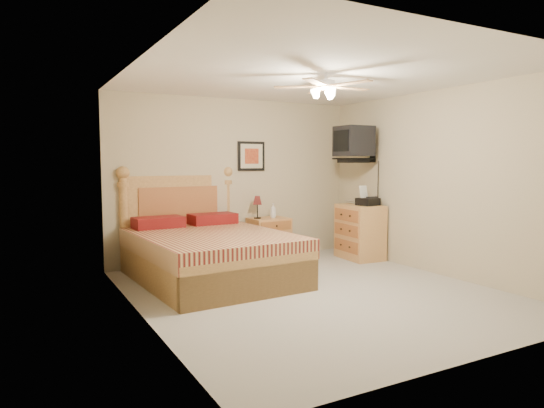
# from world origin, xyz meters

# --- Properties ---
(floor) EXTENTS (4.50, 4.50, 0.00)m
(floor) POSITION_xyz_m (0.00, 0.00, 0.00)
(floor) COLOR #9B978C
(floor) RESTS_ON ground
(ceiling) EXTENTS (4.00, 4.50, 0.04)m
(ceiling) POSITION_xyz_m (0.00, 0.00, 2.50)
(ceiling) COLOR white
(ceiling) RESTS_ON ground
(wall_back) EXTENTS (4.00, 0.04, 2.50)m
(wall_back) POSITION_xyz_m (0.00, 2.25, 1.25)
(wall_back) COLOR tan
(wall_back) RESTS_ON ground
(wall_front) EXTENTS (4.00, 0.04, 2.50)m
(wall_front) POSITION_xyz_m (0.00, -2.25, 1.25)
(wall_front) COLOR tan
(wall_front) RESTS_ON ground
(wall_left) EXTENTS (0.04, 4.50, 2.50)m
(wall_left) POSITION_xyz_m (-2.00, 0.00, 1.25)
(wall_left) COLOR tan
(wall_left) RESTS_ON ground
(wall_right) EXTENTS (0.04, 4.50, 2.50)m
(wall_right) POSITION_xyz_m (2.00, 0.00, 1.25)
(wall_right) COLOR tan
(wall_right) RESTS_ON ground
(bed) EXTENTS (1.87, 2.38, 1.48)m
(bed) POSITION_xyz_m (-0.85, 1.12, 0.74)
(bed) COLOR #A07341
(bed) RESTS_ON ground
(nightstand) EXTENTS (0.61, 0.47, 0.65)m
(nightstand) POSITION_xyz_m (0.47, 2.00, 0.32)
(nightstand) COLOR #B47845
(nightstand) RESTS_ON ground
(table_lamp) EXTENTS (0.24, 0.24, 0.35)m
(table_lamp) POSITION_xyz_m (0.28, 2.04, 0.82)
(table_lamp) COLOR #561512
(table_lamp) RESTS_ON nightstand
(lotion_bottle) EXTENTS (0.10, 0.10, 0.23)m
(lotion_bottle) POSITION_xyz_m (0.53, 1.98, 0.76)
(lotion_bottle) COLOR silver
(lotion_bottle) RESTS_ON nightstand
(framed_picture) EXTENTS (0.46, 0.04, 0.46)m
(framed_picture) POSITION_xyz_m (0.27, 2.23, 1.62)
(framed_picture) COLOR black
(framed_picture) RESTS_ON wall_back
(dresser) EXTENTS (0.55, 0.76, 0.86)m
(dresser) POSITION_xyz_m (1.73, 1.32, 0.43)
(dresser) COLOR #C27A41
(dresser) RESTS_ON ground
(fax_machine) EXTENTS (0.33, 0.34, 0.31)m
(fax_machine) POSITION_xyz_m (1.76, 1.18, 1.01)
(fax_machine) COLOR black
(fax_machine) RESTS_ON dresser
(magazine_lower) EXTENTS (0.26, 0.32, 0.03)m
(magazine_lower) POSITION_xyz_m (1.72, 1.58, 0.87)
(magazine_lower) COLOR tan
(magazine_lower) RESTS_ON dresser
(magazine_upper) EXTENTS (0.22, 0.28, 0.02)m
(magazine_upper) POSITION_xyz_m (1.75, 1.61, 0.89)
(magazine_upper) COLOR #9F907C
(magazine_upper) RESTS_ON magazine_lower
(wall_tv) EXTENTS (0.56, 0.46, 0.58)m
(wall_tv) POSITION_xyz_m (1.75, 1.34, 1.81)
(wall_tv) COLOR black
(wall_tv) RESTS_ON wall_right
(ceiling_fan) EXTENTS (1.14, 1.14, 0.28)m
(ceiling_fan) POSITION_xyz_m (0.00, -0.20, 2.36)
(ceiling_fan) COLOR silver
(ceiling_fan) RESTS_ON ceiling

